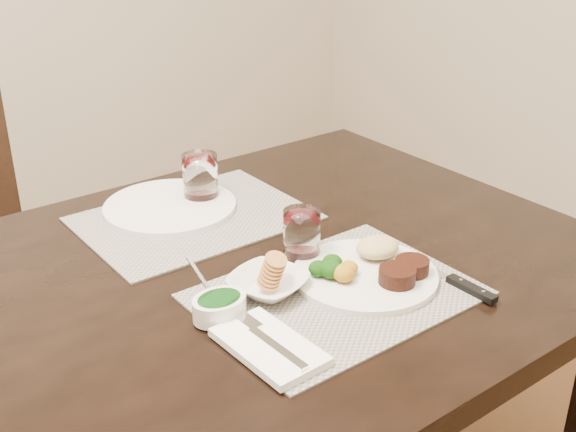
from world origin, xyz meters
TOP-DOWN VIEW (x-y plane):
  - dining_table at (0.00, 0.00)m, footprint 2.00×1.00m
  - placemat_near at (0.39, -0.18)m, footprint 0.46×0.34m
  - placemat_far at (0.35, 0.24)m, footprint 0.46×0.34m
  - dinner_plate at (0.48, -0.17)m, footprint 0.26×0.26m
  - napkin_fork at (0.20, -0.24)m, footprint 0.11×0.19m
  - steak_knife at (0.58, -0.29)m, footprint 0.02×0.23m
  - cracker_bowl at (0.30, -0.10)m, footprint 0.16×0.16m
  - sauce_ramekin at (0.19, -0.12)m, footprint 0.09×0.14m
  - wine_glass_near at (0.42, -0.04)m, footprint 0.07×0.07m
  - far_plate at (0.33, 0.31)m, footprint 0.29×0.29m
  - wine_glass_far at (0.41, 0.31)m, footprint 0.08×0.08m

SIDE VIEW (x-z plane):
  - dining_table at x=0.00m, z-range 0.29..1.04m
  - placemat_near at x=0.39m, z-range 0.75..0.75m
  - placemat_far at x=0.35m, z-range 0.75..0.75m
  - steak_knife at x=0.58m, z-range 0.75..0.76m
  - far_plate at x=0.33m, z-range 0.75..0.77m
  - napkin_fork at x=0.20m, z-range 0.75..0.77m
  - dinner_plate at x=0.48m, z-range 0.75..0.79m
  - cracker_bowl at x=0.30m, z-range 0.74..0.80m
  - sauce_ramekin at x=0.19m, z-range 0.74..0.81m
  - wine_glass_near at x=0.42m, z-range 0.75..0.85m
  - wine_glass_far at x=0.41m, z-range 0.75..0.86m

